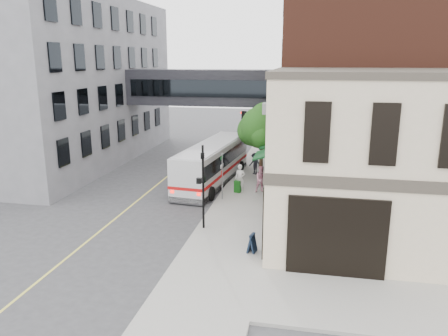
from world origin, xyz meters
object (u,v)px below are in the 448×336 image
at_px(pedestrian_a, 240,178).
at_px(newspaper_box, 238,186).
at_px(sandwich_board, 252,243).
at_px(pedestrian_b, 261,179).
at_px(bus, 213,162).
at_px(pedestrian_c, 255,164).

height_order(pedestrian_a, newspaper_box, pedestrian_a).
distance_m(newspaper_box, sandwich_board, 9.37).
bearing_deg(pedestrian_b, sandwich_board, -106.46).
bearing_deg(pedestrian_a, sandwich_board, -70.11).
height_order(pedestrian_b, sandwich_board, pedestrian_b).
distance_m(bus, newspaper_box, 3.44).
relative_size(pedestrian_c, newspaper_box, 2.04).
bearing_deg(newspaper_box, pedestrian_c, 97.39).
xyz_separation_m(pedestrian_a, sandwich_board, (2.07, -9.22, -0.50)).
distance_m(pedestrian_a, pedestrian_c, 4.86).
distance_m(bus, pedestrian_a, 3.33).
xyz_separation_m(pedestrian_b, newspaper_box, (-1.56, -0.35, -0.49)).
relative_size(pedestrian_a, pedestrian_c, 1.13).
height_order(pedestrian_c, sandwich_board, pedestrian_c).
distance_m(bus, sandwich_board, 12.36).
height_order(newspaper_box, sandwich_board, sandwich_board).
relative_size(bus, pedestrian_a, 5.78).
xyz_separation_m(pedestrian_c, newspaper_box, (-0.52, -4.95, -0.43)).
bearing_deg(newspaper_box, pedestrian_b, 26.03).
distance_m(pedestrian_b, newspaper_box, 1.67).
height_order(pedestrian_b, pedestrian_c, pedestrian_b).
bearing_deg(pedestrian_a, newspaper_box, -133.67).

